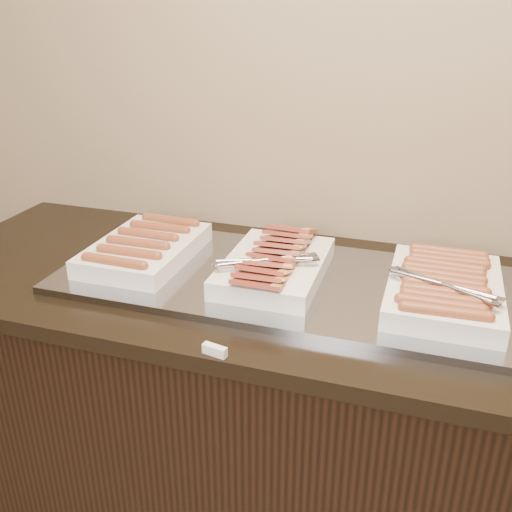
{
  "coord_description": "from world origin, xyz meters",
  "views": [
    {
      "loc": [
        0.34,
        0.84,
        1.58
      ],
      "look_at": [
        -0.08,
        2.13,
        0.97
      ],
      "focal_mm": 40.0,
      "sensor_mm": 36.0,
      "label": 1
    }
  ],
  "objects": [
    {
      "name": "dish_right",
      "position": [
        0.39,
        2.13,
        0.95
      ],
      "size": [
        0.27,
        0.39,
        0.08
      ],
      "rotation": [
        0.0,
        0.0,
        -0.0
      ],
      "color": "silver",
      "rests_on": "warming_tray"
    },
    {
      "name": "dish_left",
      "position": [
        -0.41,
        2.13,
        0.95
      ],
      "size": [
        0.25,
        0.37,
        0.07
      ],
      "rotation": [
        0.0,
        0.0,
        0.0
      ],
      "color": "silver",
      "rests_on": "warming_tray"
    },
    {
      "name": "dish_center",
      "position": [
        -0.03,
        2.13,
        0.95
      ],
      "size": [
        0.27,
        0.39,
        0.1
      ],
      "rotation": [
        0.0,
        0.0,
        0.01
      ],
      "color": "silver",
      "rests_on": "warming_tray"
    },
    {
      "name": "warming_tray",
      "position": [
        0.01,
        2.13,
        0.91
      ],
      "size": [
        1.2,
        0.5,
        0.02
      ],
      "primitive_type": "cube",
      "color": "gray",
      "rests_on": "counter"
    },
    {
      "name": "label_holder",
      "position": [
        -0.05,
        1.77,
        0.91
      ],
      "size": [
        0.06,
        0.03,
        0.02
      ],
      "primitive_type": "cube",
      "rotation": [
        0.0,
        0.0,
        -0.2
      ],
      "color": "silver",
      "rests_on": "counter"
    },
    {
      "name": "counter",
      "position": [
        0.0,
        2.13,
        0.45
      ],
      "size": [
        2.06,
        0.76,
        0.9
      ],
      "color": "black",
      "rests_on": "ground"
    }
  ]
}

